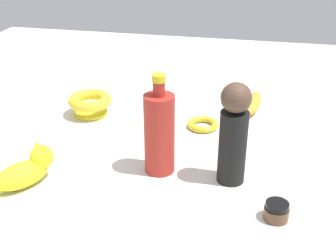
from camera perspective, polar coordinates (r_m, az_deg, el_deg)
The scene contains 8 objects.
ground at distance 1.09m, azimuth 0.00°, elevation -2.31°, with size 2.00×2.00×0.00m, color silver.
person_figure_adult at distance 0.91m, azimuth 8.50°, elevation -0.88°, with size 0.06×0.06×0.22m.
bowl at distance 1.25m, azimuth -10.07°, elevation 3.04°, with size 0.12×0.12×0.06m.
bangle at distance 1.17m, azimuth 4.55°, elevation 0.20°, with size 0.08×0.08×0.02m, color gold.
nail_polish_jar at distance 0.86m, azimuth 13.90°, elevation -10.66°, with size 0.05×0.05×0.04m.
bottle_tall at distance 0.94m, azimuth -1.13°, elevation -0.84°, with size 0.07×0.07×0.23m.
banana at distance 1.30m, azimuth 11.01°, elevation 2.95°, with size 0.16×0.04×0.04m, color gold.
cat_figurine at distance 0.97m, azimuth -17.84°, elevation -5.43°, with size 0.14×0.12×0.08m.
Camera 1 is at (0.94, 0.20, 0.53)m, focal length 46.98 mm.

